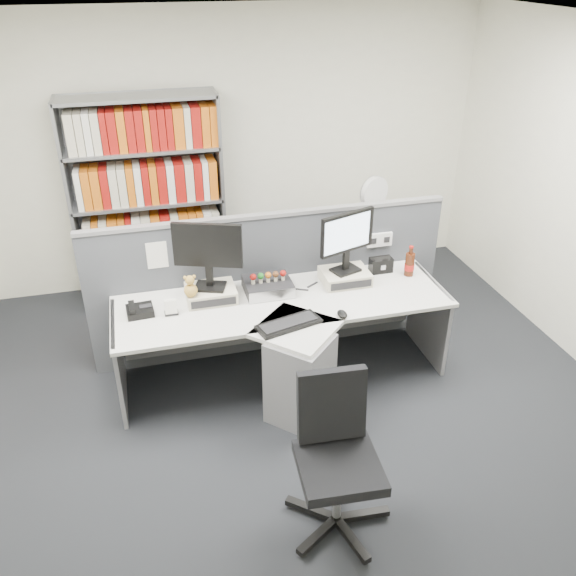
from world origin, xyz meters
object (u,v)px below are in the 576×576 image
object	(u,v)px
monitor_right	(347,237)
desktop_pc	(268,286)
mouse	(342,314)
cola_bottle	(410,264)
desk	(290,344)
desk_calendar	(171,308)
shelving_unit	(149,205)
monitor_left	(208,250)
speaker	(381,265)
office_chair	(336,451)
keyboard	(289,324)
desk_phone	(139,310)
filing_cabinet	(369,260)
desk_fan	(374,196)

from	to	relation	value
monitor_right	desktop_pc	distance (m)	0.74
mouse	cola_bottle	world-z (taller)	cola_bottle
desk	desk_calendar	distance (m)	0.94
cola_bottle	shelving_unit	bearing A→B (deg)	143.70
shelving_unit	monitor_left	bearing A→B (deg)	-75.92
cola_bottle	shelving_unit	world-z (taller)	shelving_unit
cola_bottle	shelving_unit	distance (m)	2.51
shelving_unit	desk_calendar	bearing A→B (deg)	-88.29
speaker	office_chair	size ratio (longest dim) A/B	0.19
monitor_right	desktop_pc	xyz separation A→B (m)	(-0.65, 0.00, -0.35)
keyboard	desk_phone	world-z (taller)	desk_phone
filing_cabinet	office_chair	size ratio (longest dim) A/B	0.71
keyboard	desktop_pc	bearing A→B (deg)	93.56
cola_bottle	desk_fan	world-z (taller)	desk_fan
monitor_right	office_chair	xyz separation A→B (m)	(-0.61, -1.62, -0.59)
desk	desk_phone	bearing A→B (deg)	164.72
desktop_pc	speaker	size ratio (longest dim) A/B	1.97
desk_fan	office_chair	bearing A→B (deg)	-115.31
monitor_right	filing_cabinet	bearing A→B (deg)	58.06
desk_phone	desk_fan	xyz separation A→B (m)	(2.28, 1.10, 0.28)
desktop_pc	speaker	distance (m)	1.00
monitor_left	desk_phone	distance (m)	0.68
cola_bottle	office_chair	size ratio (longest dim) A/B	0.27
shelving_unit	filing_cabinet	world-z (taller)	shelving_unit
speaker	filing_cabinet	bearing A→B (deg)	73.02
mouse	desk	bearing A→B (deg)	161.92
mouse	desk_fan	xyz separation A→B (m)	(0.83, 1.52, 0.29)
monitor_right	desk_calendar	world-z (taller)	monitor_right
monitor_left	desk_fan	bearing A→B (deg)	30.38
filing_cabinet	monitor_right	bearing A→B (deg)	-121.94
monitor_right	cola_bottle	xyz separation A→B (m)	(0.56, -0.02, -0.30)
monitor_left	shelving_unit	world-z (taller)	shelving_unit
shelving_unit	keyboard	bearing A→B (deg)	-66.76
keyboard	desk_calendar	size ratio (longest dim) A/B	4.19
desk_fan	cola_bottle	bearing A→B (deg)	-94.29
desk	filing_cabinet	size ratio (longest dim) A/B	3.71
monitor_right	desk_fan	size ratio (longest dim) A/B	0.96
mouse	cola_bottle	xyz separation A→B (m)	(0.75, 0.48, 0.08)
keyboard	mouse	world-z (taller)	mouse
mouse	shelving_unit	xyz separation A→B (m)	(-1.27, 1.97, 0.23)
desk_calendar	mouse	bearing A→B (deg)	-16.23
desk_fan	monitor_left	bearing A→B (deg)	-149.62
desk_phone	desk_calendar	xyz separation A→B (m)	(0.23, -0.06, 0.02)
desk	desk_phone	size ratio (longest dim) A/B	12.58
office_chair	keyboard	bearing A→B (deg)	89.96
monitor_left	office_chair	xyz separation A→B (m)	(0.49, -1.62, -0.61)
mouse	desk_phone	size ratio (longest dim) A/B	0.55
monitor_left	desk_fan	world-z (taller)	monitor_left
filing_cabinet	desk_fan	xyz separation A→B (m)	(0.00, -0.00, 0.68)
desk_phone	office_chair	distance (m)	1.86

